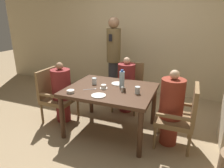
# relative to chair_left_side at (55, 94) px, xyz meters

# --- Properties ---
(ground_plane) EXTENTS (16.00, 16.00, 0.00)m
(ground_plane) POSITION_rel_chair_left_side_xyz_m (1.04, 0.00, -0.48)
(ground_plane) COLOR #9E8460
(wall_back) EXTENTS (8.00, 0.06, 2.80)m
(wall_back) POSITION_rel_chair_left_side_xyz_m (1.04, 1.94, 0.92)
(wall_back) COLOR #C6B289
(wall_back) RESTS_ON ground_plane
(dining_table) EXTENTS (1.29, 1.04, 0.72)m
(dining_table) POSITION_rel_chair_left_side_xyz_m (1.04, 0.00, 0.16)
(dining_table) COLOR #422819
(dining_table) RESTS_ON ground_plane
(chair_left_side) EXTENTS (0.51, 0.50, 0.90)m
(chair_left_side) POSITION_rel_chair_left_side_xyz_m (0.00, 0.00, 0.00)
(chair_left_side) COLOR brown
(chair_left_side) RESTS_ON ground_plane
(diner_in_left_chair) EXTENTS (0.32, 0.32, 1.04)m
(diner_in_left_chair) POSITION_rel_chair_left_side_xyz_m (0.14, 0.00, 0.06)
(diner_in_left_chair) COLOR maroon
(diner_in_left_chair) RESTS_ON ground_plane
(chair_far_side) EXTENTS (0.50, 0.51, 0.90)m
(chair_far_side) POSITION_rel_chair_left_side_xyz_m (1.04, 0.91, 0.00)
(chair_far_side) COLOR brown
(chair_far_side) RESTS_ON ground_plane
(diner_in_far_chair) EXTENTS (0.32, 0.32, 1.05)m
(diner_in_far_chair) POSITION_rel_chair_left_side_xyz_m (1.04, 0.77, 0.06)
(diner_in_far_chair) COLOR maroon
(diner_in_far_chair) RESTS_ON ground_plane
(chair_right_side) EXTENTS (0.51, 0.50, 0.90)m
(chair_right_side) POSITION_rel_chair_left_side_xyz_m (2.08, 0.00, 0.00)
(chair_right_side) COLOR brown
(chair_right_side) RESTS_ON ground_plane
(diner_in_right_chair) EXTENTS (0.32, 0.32, 1.10)m
(diner_in_right_chair) POSITION_rel_chair_left_side_xyz_m (1.94, 0.00, 0.08)
(diner_in_right_chair) COLOR maroon
(diner_in_right_chair) RESTS_ON ground_plane
(standing_host) EXTENTS (0.30, 0.33, 1.74)m
(standing_host) POSITION_rel_chair_left_side_xyz_m (0.57, 1.33, 0.46)
(standing_host) COLOR #2D2D33
(standing_host) RESTS_ON ground_plane
(plate_main_left) EXTENTS (0.20, 0.20, 0.01)m
(plate_main_left) POSITION_rel_chair_left_side_xyz_m (1.07, 0.22, 0.25)
(plate_main_left) COLOR white
(plate_main_left) RESTS_ON dining_table
(plate_main_right) EXTENTS (0.20, 0.20, 0.01)m
(plate_main_right) POSITION_rel_chair_left_side_xyz_m (1.00, -0.34, 0.25)
(plate_main_right) COLOR white
(plate_main_right) RESTS_ON dining_table
(teacup_with_saucer) EXTENTS (0.11, 0.11, 0.06)m
(teacup_with_saucer) POSITION_rel_chair_left_side_xyz_m (0.95, -0.05, 0.27)
(teacup_with_saucer) COLOR white
(teacup_with_saucer) RESTS_ON dining_table
(bowl_small) EXTENTS (0.11, 0.11, 0.04)m
(bowl_small) POSITION_rel_chair_left_side_xyz_m (0.59, -0.39, 0.26)
(bowl_small) COLOR white
(bowl_small) RESTS_ON dining_table
(water_bottle) EXTENTS (0.08, 0.08, 0.28)m
(water_bottle) POSITION_rel_chair_left_side_xyz_m (1.19, 0.09, 0.37)
(water_bottle) COLOR #A3C6DB
(water_bottle) RESTS_ON dining_table
(glass_tall_near) EXTENTS (0.07, 0.07, 0.10)m
(glass_tall_near) POSITION_rel_chair_left_side_xyz_m (0.73, 0.08, 0.30)
(glass_tall_near) COLOR silver
(glass_tall_near) RESTS_ON dining_table
(glass_tall_mid) EXTENTS (0.07, 0.07, 0.10)m
(glass_tall_mid) POSITION_rel_chair_left_side_xyz_m (1.47, -0.06, 0.30)
(glass_tall_mid) COLOR silver
(glass_tall_mid) RESTS_ON dining_table
(salt_shaker) EXTENTS (0.03, 0.03, 0.07)m
(salt_shaker) POSITION_rel_chair_left_side_xyz_m (1.25, -0.08, 0.28)
(salt_shaker) COLOR white
(salt_shaker) RESTS_ON dining_table
(pepper_shaker) EXTENTS (0.03, 0.03, 0.07)m
(pepper_shaker) POSITION_rel_chair_left_side_xyz_m (1.29, -0.08, 0.28)
(pepper_shaker) COLOR #4C3D2D
(pepper_shaker) RESTS_ON dining_table
(fork_beside_plate) EXTENTS (0.17, 0.13, 0.00)m
(fork_beside_plate) POSITION_rel_chair_left_side_xyz_m (0.79, -0.16, 0.25)
(fork_beside_plate) COLOR silver
(fork_beside_plate) RESTS_ON dining_table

